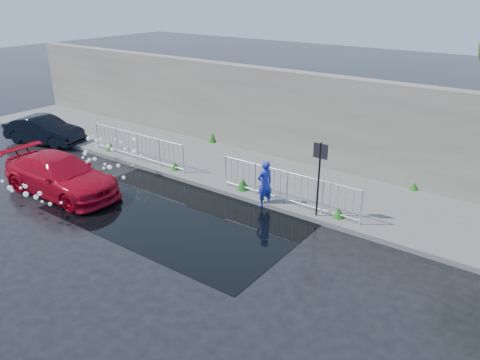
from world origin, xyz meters
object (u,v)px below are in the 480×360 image
object	(u,v)px
person	(265,184)
red_car	(60,175)
dark_car	(44,130)
sign_post	(319,168)

from	to	relation	value
person	red_car	bearing A→B (deg)	-40.30
red_car	dark_car	world-z (taller)	red_car
red_car	dark_car	size ratio (longest dim) A/B	1.25
red_car	dark_car	xyz separation A→B (m)	(-5.49, 2.90, -0.06)
sign_post	person	world-z (taller)	sign_post
sign_post	dark_car	size ratio (longest dim) A/B	0.67
red_car	person	xyz separation A→B (m)	(6.22, 3.30, 0.11)
sign_post	dark_car	world-z (taller)	sign_post
red_car	person	size ratio (longest dim) A/B	2.97
dark_car	sign_post	bearing A→B (deg)	-102.09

